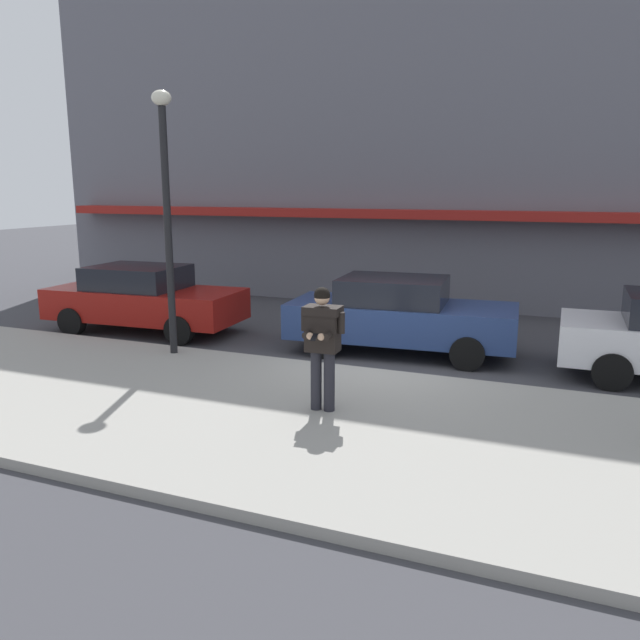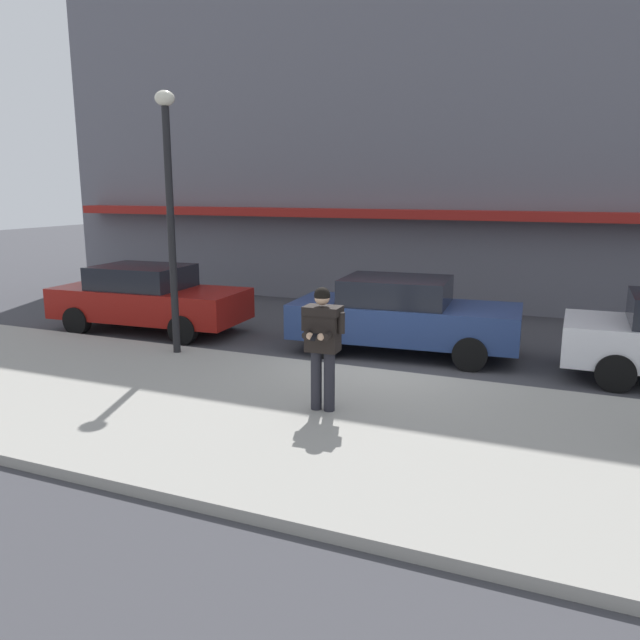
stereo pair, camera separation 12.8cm
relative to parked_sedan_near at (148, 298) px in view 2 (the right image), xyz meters
name	(u,v)px [view 2 (the right image)]	position (x,y,z in m)	size (l,w,h in m)	color
ground_plane	(383,373)	(6.08, -1.13, -0.79)	(80.00, 80.00, 0.00)	#3D3D42
sidewalk	(390,434)	(7.08, -3.98, -0.72)	(32.00, 5.30, 0.14)	#99968E
curb_paint_line	(438,379)	(7.08, -1.08, -0.79)	(28.00, 0.12, 0.01)	silver
storefront_facade	(514,86)	(7.08, 7.36, 5.27)	(28.00, 4.70, 12.14)	slate
parked_sedan_near	(148,298)	(0.00, 0.00, 0.00)	(4.60, 2.14, 1.54)	maroon
parked_sedan_mid	(402,315)	(5.99, 0.39, 0.00)	(4.63, 2.19, 1.54)	navy
man_texting_on_phone	(323,335)	(5.96, -3.66, 0.46)	(0.65, 0.59, 1.81)	#23232B
street_lamp_post	(170,196)	(2.06, -1.78, 2.35)	(0.36, 0.36, 4.88)	black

